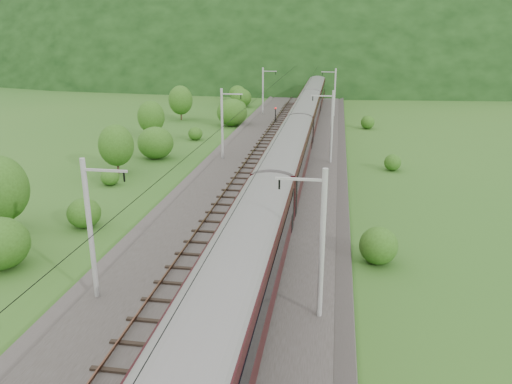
# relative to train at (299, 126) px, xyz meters

# --- Properties ---
(ground) EXTENTS (600.00, 600.00, 0.00)m
(ground) POSITION_rel_train_xyz_m (-2.40, -34.54, -3.86)
(ground) COLOR #26551A
(ground) RESTS_ON ground
(railbed) EXTENTS (14.00, 220.00, 0.30)m
(railbed) POSITION_rel_train_xyz_m (-2.40, -24.54, -3.71)
(railbed) COLOR #38332D
(railbed) RESTS_ON ground
(track_left) EXTENTS (2.40, 220.00, 0.27)m
(track_left) POSITION_rel_train_xyz_m (-4.80, -24.54, -3.49)
(track_left) COLOR #523223
(track_left) RESTS_ON railbed
(track_right) EXTENTS (2.40, 220.00, 0.27)m
(track_right) POSITION_rel_train_xyz_m (-0.00, -24.54, -3.49)
(track_right) COLOR #523223
(track_right) RESTS_ON railbed
(catenary_left) EXTENTS (2.54, 192.28, 8.00)m
(catenary_left) POSITION_rel_train_xyz_m (-8.52, -2.54, 0.64)
(catenary_left) COLOR gray
(catenary_left) RESTS_ON railbed
(catenary_right) EXTENTS (2.54, 192.28, 8.00)m
(catenary_right) POSITION_rel_train_xyz_m (3.72, -2.54, 0.64)
(catenary_right) COLOR gray
(catenary_right) RESTS_ON railbed
(overhead_wires) EXTENTS (4.83, 198.00, 0.03)m
(overhead_wires) POSITION_rel_train_xyz_m (-2.40, -24.54, 3.24)
(overhead_wires) COLOR black
(overhead_wires) RESTS_ON ground
(mountain_main) EXTENTS (504.00, 360.00, 244.00)m
(mountain_main) POSITION_rel_train_xyz_m (-2.40, 225.46, -3.86)
(mountain_main) COLOR black
(mountain_main) RESTS_ON ground
(mountain_ridge) EXTENTS (336.00, 280.00, 132.00)m
(mountain_ridge) POSITION_rel_train_xyz_m (-122.40, 265.46, -3.86)
(mountain_ridge) COLOR black
(mountain_ridge) RESTS_ON ground
(train) EXTENTS (3.30, 157.07, 5.76)m
(train) POSITION_rel_train_xyz_m (0.00, 0.00, 0.00)
(train) COLOR black
(train) RESTS_ON ground
(hazard_post_near) EXTENTS (0.16, 0.16, 1.48)m
(hazard_post_near) POSITION_rel_train_xyz_m (-2.60, 17.97, -2.82)
(hazard_post_near) COLOR red
(hazard_post_near) RESTS_ON railbed
(hazard_post_far) EXTENTS (0.16, 0.16, 1.49)m
(hazard_post_far) POSITION_rel_train_xyz_m (-1.71, -0.55, -2.81)
(hazard_post_far) COLOR red
(hazard_post_far) RESTS_ON railbed
(signal) EXTENTS (0.26, 0.26, 2.32)m
(signal) POSITION_rel_train_xyz_m (-5.45, 22.13, -2.20)
(signal) COLOR black
(signal) RESTS_ON railbed
(vegetation_left) EXTENTS (13.96, 148.81, 6.96)m
(vegetation_left) POSITION_rel_train_xyz_m (-16.71, -14.75, -1.37)
(vegetation_left) COLOR #254913
(vegetation_left) RESTS_ON ground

